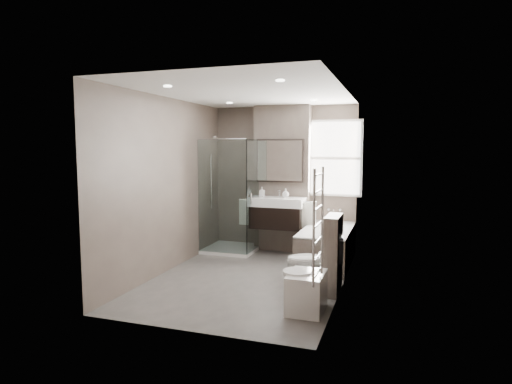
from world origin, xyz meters
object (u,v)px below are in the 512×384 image
at_px(bathtub, 327,244).
at_px(bidet, 306,291).
at_px(vanity, 277,212).
at_px(toilet, 314,262).

height_order(bathtub, bidet, bathtub).
xyz_separation_m(vanity, bathtub, (0.92, -0.33, -0.43)).
bearing_deg(bidet, toilet, 93.34).
relative_size(toilet, bidet, 1.31).
distance_m(vanity, toilet, 1.96).
xyz_separation_m(bathtub, bidet, (0.09, -2.08, -0.08)).
xyz_separation_m(bathtub, toilet, (0.05, -1.34, 0.05)).
distance_m(bathtub, bidet, 2.09).
bearing_deg(bathtub, vanity, 160.63).
distance_m(vanity, bidet, 2.66).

